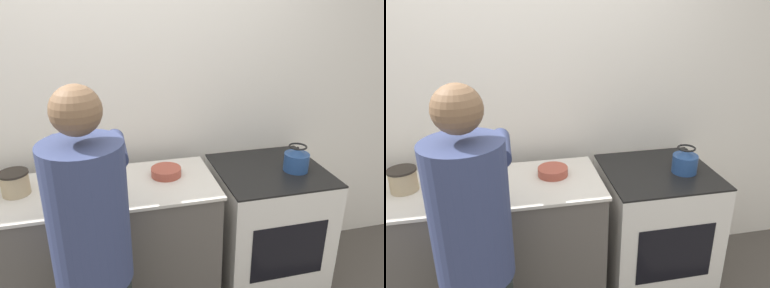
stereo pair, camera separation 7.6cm
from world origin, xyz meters
The scene contains 9 objects.
wall_back centered at (0.00, 0.74, 1.30)m, with size 8.00×0.05×2.60m.
counter centered at (-0.39, 0.28, 0.47)m, with size 1.65×0.58×0.94m.
oven centered at (0.85, 0.33, 0.45)m, with size 0.70×0.67×0.90m.
person centered at (-0.28, -0.26, 0.90)m, with size 0.39×0.62×1.66m.
cutting_board centered at (-0.33, 0.29, 0.95)m, with size 0.38×0.20×0.02m.
knife centered at (-0.38, 0.30, 0.96)m, with size 0.21×0.07×0.01m.
kettle centered at (1.00, 0.28, 0.97)m, with size 0.16×0.16×0.17m.
bowl_prep centered at (0.16, 0.33, 0.96)m, with size 0.18×0.18×0.05m.
canister_jar centered at (-0.69, 0.31, 1.00)m, with size 0.16×0.16×0.13m.
Camera 2 is at (-0.11, -1.71, 1.97)m, focal length 35.00 mm.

